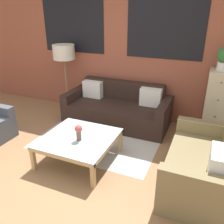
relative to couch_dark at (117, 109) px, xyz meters
The scene contains 9 objects.
ground_plane 1.98m from the couch_dark, 96.86° to the right, with size 16.00×16.00×0.00m, color #8E6642.
wall_back_brick 1.25m from the couch_dark, 115.65° to the left, with size 8.40×0.09×2.80m.
rug 0.83m from the couch_dark, 93.05° to the right, with size 2.05×1.45×0.00m.
couch_dark is the anchor object (origin of this frame).
settee_vintage 2.15m from the couch_dark, 37.91° to the right, with size 0.80×1.42×0.92m.
coffee_table 1.42m from the couch_dark, 91.69° to the right, with size 1.02×1.02×0.38m.
floor_lamp 1.57m from the couch_dark, behind, with size 0.45×0.45×1.44m.
drawer_cabinet 1.80m from the couch_dark, ahead, with size 0.39×0.44×1.18m.
flower_vase 1.50m from the couch_dark, 89.80° to the right, with size 0.11×0.11×0.24m.
Camera 1 is at (1.83, -2.05, 2.11)m, focal length 38.00 mm.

